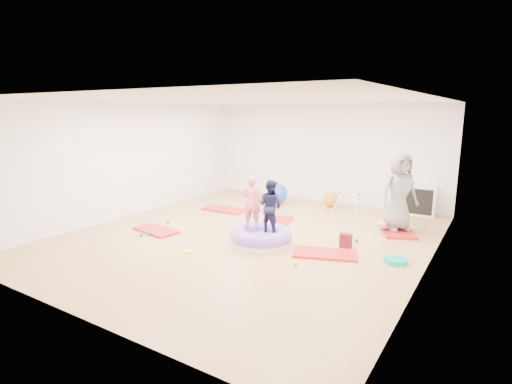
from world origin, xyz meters
The scene contains 19 objects.
room centered at (0.00, 0.00, 1.40)m, with size 7.01×8.01×2.81m.
gym_mat_front_left centered at (-1.91, -0.79, 0.02)m, with size 1.07×0.54×0.04m, color red.
gym_mat_mid_left centered at (-1.76, 1.55, 0.02)m, with size 1.17×0.58×0.05m, color red.
gym_mat_center_back centered at (0.01, 1.11, 0.03)m, with size 1.24×0.62×0.05m, color red.
gym_mat_right centered at (1.81, -0.21, 0.02)m, with size 1.15×0.58×0.05m, color red.
gym_mat_rear_right centered at (2.56, 2.04, 0.03)m, with size 1.28×0.64×0.05m, color red.
inflatable_cushion centered at (0.52, -0.33, 0.15)m, with size 1.22×1.22×0.39m.
child_pink centered at (0.28, -0.31, 0.88)m, with size 0.38×0.25×1.05m, color #EF6269.
child_navy centered at (0.72, -0.34, 0.86)m, with size 0.50×0.39×1.02m, color #17163A.
adult_caregiver centered at (2.58, 1.99, 0.89)m, with size 0.82×0.53×1.68m, color slate.
infant centered at (2.35, 1.86, 0.16)m, with size 0.37×0.37×0.22m.
ball_pit_balls centered at (-0.37, -0.26, 0.04)m, with size 4.26×2.44×0.07m.
exercise_ball_blue centered at (-0.98, 3.01, 0.29)m, with size 0.58×0.58×0.58m, color blue.
exercise_ball_orange centered at (0.47, 3.45, 0.21)m, with size 0.41×0.41×0.41m, color orange.
infant_play_gym centered at (1.12, 3.02, 0.35)m, with size 0.69×0.66×0.53m.
cube_shelf centered at (2.72, 3.79, 0.38)m, with size 0.75×0.37×0.75m.
balance_disc centered at (3.01, 0.08, 0.04)m, with size 0.39×0.39×0.09m, color #0AAB9C.
backpack centered at (1.98, 0.41, 0.14)m, with size 0.23×0.14×0.27m, color #AF2836.
yellow_toy centered at (-0.42, -1.42, 0.02)m, with size 0.20×0.20×0.03m, color yellow.
Camera 1 is at (4.42, -6.77, 2.58)m, focal length 28.00 mm.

